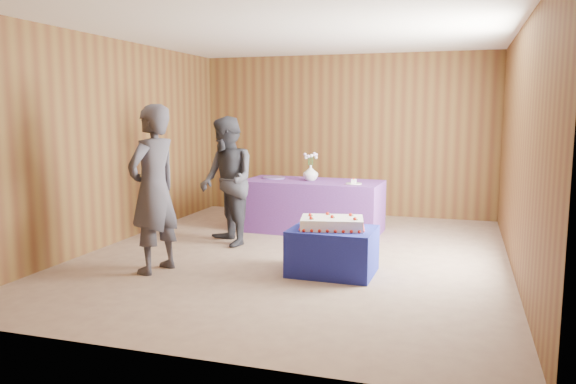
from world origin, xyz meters
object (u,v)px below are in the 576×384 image
at_px(cake_table, 333,251).
at_px(vase, 311,173).
at_px(sheet_cake, 332,223).
at_px(guest_left, 153,189).
at_px(guest_right, 227,181).
at_px(serving_table, 312,206).

height_order(cake_table, vase, vase).
relative_size(sheet_cake, guest_left, 0.42).
relative_size(vase, guest_left, 0.12).
bearing_deg(sheet_cake, guest_right, 139.45).
xyz_separation_m(sheet_cake, guest_left, (-1.88, -0.49, 0.36)).
distance_m(cake_table, serving_table, 2.19).
distance_m(sheet_cake, guest_right, 1.87).
bearing_deg(cake_table, serving_table, 112.01).
bearing_deg(vase, serving_table, -5.05).
height_order(cake_table, serving_table, serving_table).
xyz_separation_m(cake_table, sheet_cake, (-0.01, -0.01, 0.31)).
height_order(serving_table, vase, vase).
bearing_deg(cake_table, guest_left, -163.71).
distance_m(guest_left, guest_right, 1.42).
height_order(serving_table, guest_left, guest_left).
bearing_deg(guest_left, cake_table, 118.45).
bearing_deg(guest_right, vase, 100.35).
xyz_separation_m(vase, guest_left, (-1.08, -2.55, 0.05)).
height_order(sheet_cake, guest_right, guest_right).
relative_size(serving_table, sheet_cake, 2.60).
bearing_deg(guest_left, vase, 170.50).
relative_size(sheet_cake, vase, 3.37).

